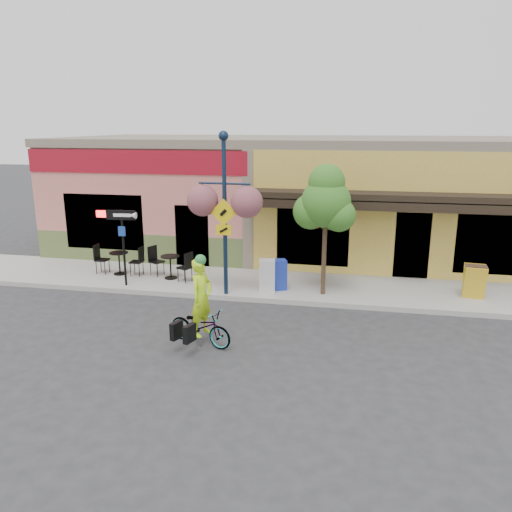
{
  "coord_description": "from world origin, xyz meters",
  "views": [
    {
      "loc": [
        2.45,
        -12.85,
        5.0
      ],
      "look_at": [
        -0.15,
        0.5,
        1.4
      ],
      "focal_mm": 35.0,
      "sensor_mm": 36.0,
      "label": 1
    }
  ],
  "objects_px": {
    "building": "(292,193)",
    "street_tree": "(325,230)",
    "newspaper_box_grey": "(267,276)",
    "bicycle": "(200,327)",
    "one_way_sign": "(124,248)",
    "newspaper_box_blue": "(279,275)",
    "cyclist_rider": "(202,308)",
    "lamp_post": "(225,215)"
  },
  "relations": [
    {
      "from": "bicycle",
      "to": "one_way_sign",
      "type": "bearing_deg",
      "value": 64.27
    },
    {
      "from": "cyclist_rider",
      "to": "lamp_post",
      "type": "distance_m",
      "value": 3.57
    },
    {
      "from": "newspaper_box_grey",
      "to": "street_tree",
      "type": "relative_size",
      "value": 0.26
    },
    {
      "from": "lamp_post",
      "to": "building",
      "type": "bearing_deg",
      "value": 82.75
    },
    {
      "from": "building",
      "to": "street_tree",
      "type": "height_order",
      "value": "building"
    },
    {
      "from": "lamp_post",
      "to": "newspaper_box_blue",
      "type": "relative_size",
      "value": 5.11
    },
    {
      "from": "newspaper_box_blue",
      "to": "newspaper_box_grey",
      "type": "bearing_deg",
      "value": -158.31
    },
    {
      "from": "building",
      "to": "newspaper_box_grey",
      "type": "height_order",
      "value": "building"
    },
    {
      "from": "bicycle",
      "to": "one_way_sign",
      "type": "relative_size",
      "value": 0.7
    },
    {
      "from": "cyclist_rider",
      "to": "bicycle",
      "type": "bearing_deg",
      "value": 108.55
    },
    {
      "from": "building",
      "to": "bicycle",
      "type": "bearing_deg",
      "value": -95.11
    },
    {
      "from": "cyclist_rider",
      "to": "newspaper_box_grey",
      "type": "relative_size",
      "value": 1.85
    },
    {
      "from": "building",
      "to": "street_tree",
      "type": "xyz_separation_m",
      "value": [
        1.71,
        -6.27,
        -0.18
      ]
    },
    {
      "from": "newspaper_box_blue",
      "to": "newspaper_box_grey",
      "type": "distance_m",
      "value": 0.44
    },
    {
      "from": "bicycle",
      "to": "building",
      "type": "bearing_deg",
      "value": 13.43
    },
    {
      "from": "building",
      "to": "lamp_post",
      "type": "distance_m",
      "value": 6.89
    },
    {
      "from": "bicycle",
      "to": "newspaper_box_grey",
      "type": "distance_m",
      "value": 3.73
    },
    {
      "from": "newspaper_box_blue",
      "to": "cyclist_rider",
      "type": "bearing_deg",
      "value": -129.16
    },
    {
      "from": "lamp_post",
      "to": "newspaper_box_blue",
      "type": "bearing_deg",
      "value": 27.62
    },
    {
      "from": "cyclist_rider",
      "to": "newspaper_box_grey",
      "type": "height_order",
      "value": "cyclist_rider"
    },
    {
      "from": "cyclist_rider",
      "to": "newspaper_box_blue",
      "type": "relative_size",
      "value": 1.98
    },
    {
      "from": "lamp_post",
      "to": "newspaper_box_grey",
      "type": "bearing_deg",
      "value": 21.42
    },
    {
      "from": "lamp_post",
      "to": "street_tree",
      "type": "height_order",
      "value": "lamp_post"
    },
    {
      "from": "lamp_post",
      "to": "newspaper_box_grey",
      "type": "distance_m",
      "value": 2.23
    },
    {
      "from": "bicycle",
      "to": "lamp_post",
      "type": "bearing_deg",
      "value": 22.19
    },
    {
      "from": "one_way_sign",
      "to": "newspaper_box_grey",
      "type": "xyz_separation_m",
      "value": [
        4.41,
        0.23,
        -0.69
      ]
    },
    {
      "from": "street_tree",
      "to": "newspaper_box_grey",
      "type": "bearing_deg",
      "value": -175.93
    },
    {
      "from": "one_way_sign",
      "to": "bicycle",
      "type": "bearing_deg",
      "value": -49.2
    },
    {
      "from": "lamp_post",
      "to": "newspaper_box_blue",
      "type": "xyz_separation_m",
      "value": [
        1.48,
        0.71,
        -1.89
      ]
    },
    {
      "from": "lamp_post",
      "to": "newspaper_box_grey",
      "type": "relative_size",
      "value": 4.78
    },
    {
      "from": "newspaper_box_grey",
      "to": "cyclist_rider",
      "type": "bearing_deg",
      "value": -113.8
    },
    {
      "from": "lamp_post",
      "to": "one_way_sign",
      "type": "bearing_deg",
      "value": 178.74
    },
    {
      "from": "one_way_sign",
      "to": "newspaper_box_blue",
      "type": "distance_m",
      "value": 4.82
    },
    {
      "from": "building",
      "to": "street_tree",
      "type": "bearing_deg",
      "value": -74.71
    },
    {
      "from": "bicycle",
      "to": "newspaper_box_grey",
      "type": "xyz_separation_m",
      "value": [
        0.96,
        3.6,
        0.2
      ]
    },
    {
      "from": "building",
      "to": "lamp_post",
      "type": "xyz_separation_m",
      "value": [
        -1.1,
        -6.8,
        0.25
      ]
    },
    {
      "from": "cyclist_rider",
      "to": "newspaper_box_blue",
      "type": "height_order",
      "value": "cyclist_rider"
    },
    {
      "from": "newspaper_box_blue",
      "to": "newspaper_box_grey",
      "type": "height_order",
      "value": "newspaper_box_grey"
    },
    {
      "from": "newspaper_box_blue",
      "to": "building",
      "type": "bearing_deg",
      "value": 71.83
    },
    {
      "from": "one_way_sign",
      "to": "newspaper_box_blue",
      "type": "height_order",
      "value": "one_way_sign"
    },
    {
      "from": "bicycle",
      "to": "newspaper_box_grey",
      "type": "relative_size",
      "value": 1.69
    },
    {
      "from": "bicycle",
      "to": "newspaper_box_grey",
      "type": "bearing_deg",
      "value": 3.67
    }
  ]
}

